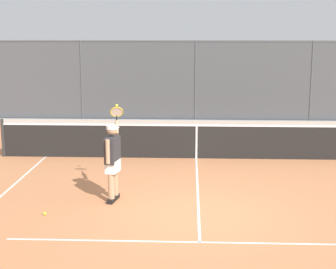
% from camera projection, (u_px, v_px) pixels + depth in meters
% --- Properties ---
extents(ground_plane, '(60.00, 60.00, 0.00)m').
position_uv_depth(ground_plane, '(199.00, 215.00, 10.18)').
color(ground_plane, '#C67A4C').
extents(court_line_markings, '(8.55, 10.74, 0.01)m').
position_uv_depth(court_line_markings, '(200.00, 249.00, 8.59)').
color(court_line_markings, white).
rests_on(court_line_markings, ground).
extents(fence_backdrop, '(20.33, 1.37, 3.13)m').
position_uv_depth(fence_backdrop, '(195.00, 85.00, 20.45)').
color(fence_backdrop, '#474C51').
rests_on(fence_backdrop, ground).
extents(tennis_net, '(10.99, 0.09, 1.07)m').
position_uv_depth(tennis_net, '(196.00, 141.00, 14.55)').
color(tennis_net, '#2D2D2D').
rests_on(tennis_net, ground).
extents(tennis_player, '(0.32, 1.39, 1.91)m').
position_uv_depth(tennis_player, '(113.00, 157.00, 10.86)').
color(tennis_player, black).
rests_on(tennis_player, ground).
extents(tennis_ball_by_sideline, '(0.07, 0.07, 0.07)m').
position_uv_depth(tennis_ball_by_sideline, '(45.00, 214.00, 10.16)').
color(tennis_ball_by_sideline, '#CCDB33').
rests_on(tennis_ball_by_sideline, ground).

